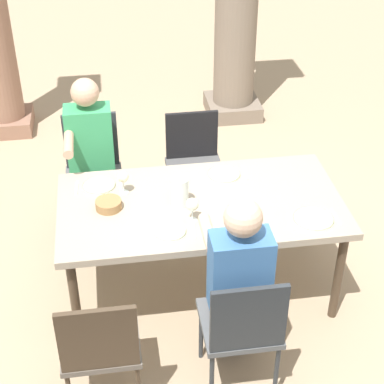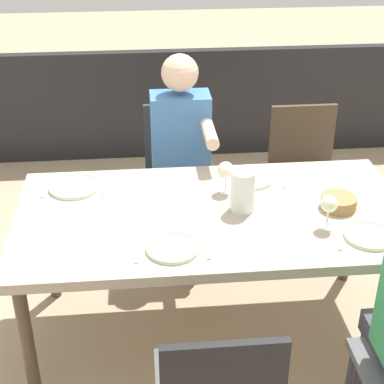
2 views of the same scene
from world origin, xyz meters
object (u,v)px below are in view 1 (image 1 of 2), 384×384
chair_mid_north (194,160)px  wine_glass_0 (123,177)px  dining_table (201,210)px  chair_west_north (93,167)px  chair_mid_south (243,325)px  diner_man_white (236,281)px  diner_woman_green (91,159)px  plate_0 (99,185)px  plate_2 (224,174)px  bread_basket (109,205)px  plate_3 (313,219)px  chair_west_south (100,344)px  wine_glass_1 (192,205)px  plate_1 (169,231)px  water_pitcher (180,193)px

chair_mid_north → wine_glass_0: 0.99m
dining_table → chair_west_north: bearing=127.7°
chair_west_north → chair_mid_south: (0.80, -1.82, -0.00)m
diner_man_white → wine_glass_0: diner_man_white is taller
diner_woman_green → plate_0: diner_woman_green is taller
diner_woman_green → plate_2: (0.92, -0.43, 0.06)m
plate_0 → bread_basket: size_ratio=1.32×
dining_table → chair_mid_north: (0.09, 0.90, -0.17)m
chair_mid_north → diner_man_white: diner_man_white is taller
diner_woman_green → plate_3: diner_woman_green is taller
diner_man_white → plate_2: (0.12, 1.02, 0.07)m
plate_2 → bread_basket: bearing=-160.9°
chair_west_south → chair_mid_south: (0.80, -0.00, 0.02)m
wine_glass_1 → plate_3: size_ratio=0.64×
dining_table → chair_mid_south: chair_mid_south is taller
dining_table → plate_1: size_ratio=9.10×
dining_table → water_pitcher: 0.21m
chair_mid_north → plate_0: size_ratio=3.97×
diner_man_white → bread_basket: diner_man_white is taller
plate_0 → plate_1: same height
plate_0 → chair_mid_north: bearing=39.3°
chair_mid_north → diner_woman_green: bearing=-168.1°
plate_1 → plate_0: bearing=125.7°
plate_0 → water_pitcher: (0.52, -0.30, 0.08)m
wine_glass_0 → plate_1: 0.55m
plate_1 → bread_basket: bearing=139.3°
chair_mid_north → chair_mid_south: bearing=-90.0°
chair_west_north → plate_3: (1.38, -1.21, 0.23)m
wine_glass_0 → water_pitcher: size_ratio=0.81×
wine_glass_0 → bread_basket: wine_glass_0 is taller
chair_west_south → bread_basket: size_ratio=5.18×
plate_2 → water_pitcher: 0.47m
plate_3 → water_pitcher: (-0.81, 0.29, 0.08)m
chair_west_north → plate_0: chair_west_north is taller
chair_west_north → diner_man_white: (0.79, -1.63, 0.16)m
chair_west_south → wine_glass_0: bearing=79.1°
diner_woman_green → diner_man_white: diner_woman_green is taller
chair_west_south → chair_mid_south: 0.80m
diner_woman_green → bread_basket: 0.73m
chair_mid_north → bread_basket: bearing=-128.1°
chair_west_north → diner_woman_green: bearing=-90.9°
diner_woman_green → plate_0: size_ratio=5.91×
chair_west_north → dining_table: bearing=-52.3°
dining_table → water_pitcher: water_pitcher is taller
diner_man_white → water_pitcher: 0.76m
chair_west_north → wine_glass_0: bearing=-73.6°
diner_woman_green → plate_1: diner_woman_green is taller
diner_man_white → plate_2: bearing=83.2°
diner_woman_green → chair_west_south: bearing=-89.9°
chair_west_south → water_pitcher: (0.56, 0.90, 0.34)m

